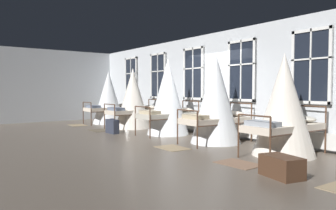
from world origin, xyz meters
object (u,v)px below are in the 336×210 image
cot_first (109,98)px  cot_fifth (284,106)px  cot_second (133,99)px  suitcase_dark (112,126)px  travel_trunk (281,167)px  cot_third (168,98)px  cot_fourth (216,100)px

cot_first → cot_fifth: cot_first is taller
cot_first → cot_second: 2.01m
suitcase_dark → cot_fifth: bearing=13.5°
cot_fifth → suitcase_dark: (-5.24, -1.34, -0.82)m
suitcase_dark → travel_trunk: (6.25, -0.19, -0.05)m
cot_third → cot_fifth: bearing=-90.8°
cot_third → cot_fourth: bearing=-90.3°
cot_fourth → cot_fifth: cot_fourth is taller
cot_fourth → travel_trunk: size_ratio=3.62×
cot_first → suitcase_dark: cot_first is taller
cot_fifth → cot_fourth: bearing=91.5°
cot_fourth → cot_first: bearing=91.9°
cot_first → travel_trunk: size_ratio=3.35×
cot_fifth → cot_third: bearing=92.0°
cot_first → cot_fifth: size_ratio=1.00×
cot_third → travel_trunk: (5.04, -1.48, -0.96)m
cot_third → suitcase_dark: cot_third is taller
cot_first → travel_trunk: cot_first is taller
cot_first → cot_second: size_ratio=1.00×
cot_second → cot_fourth: bearing=-89.6°
cot_fourth → suitcase_dark: size_ratio=4.11×
cot_first → suitcase_dark: size_ratio=3.81×
cot_first → cot_fifth: bearing=-90.1°
cot_fourth → cot_fifth: bearing=-88.4°
cot_third → suitcase_dark: bearing=135.5°
cot_third → suitcase_dark: size_ratio=4.13×
cot_first → cot_third: 4.08m
cot_fourth → suitcase_dark: bearing=113.8°
cot_second → cot_fourth: cot_fourth is taller
cot_second → suitcase_dark: (0.87, -1.26, -0.82)m
cot_third → suitcase_dark: (-1.21, -1.29, -0.90)m
cot_second → suitcase_dark: cot_second is taller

